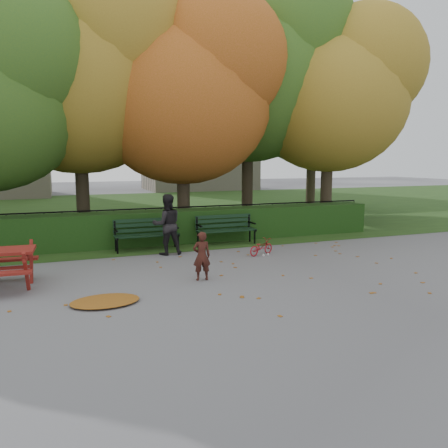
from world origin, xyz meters
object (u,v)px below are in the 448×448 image
object	(u,v)px
bench_right	(225,227)
adult	(167,224)
tree_c	(194,91)
tree_g	(322,99)
tree_d	(260,69)
tree_b	(89,70)
bench_left	(146,232)
child	(202,256)
bicycle	(261,247)
tree_e	(340,91)

from	to	relation	value
bench_right	adult	distance (m)	2.16
tree_c	tree_g	bearing A→B (deg)	26.87
tree_d	tree_g	size ratio (longest dim) A/B	1.12
tree_b	bench_right	size ratio (longest dim) A/B	4.88
bench_left	child	size ratio (longest dim) A/B	1.72
child	bicycle	world-z (taller)	child
tree_g	adult	bearing A→B (deg)	-143.35
tree_d	adult	xyz separation A→B (m)	(-4.77, -4.33, -5.16)
bicycle	child	bearing A→B (deg)	107.10
bicycle	bench_left	bearing A→B (deg)	35.69
tree_b	bicycle	world-z (taller)	tree_b
tree_e	bench_left	xyz separation A→B (m)	(-7.82, -2.07, -4.56)
tree_e	bicycle	xyz separation A→B (m)	(-5.08, -3.85, -4.86)
child	bicycle	xyz separation A→B (m)	(2.26, 1.79, -0.30)
tree_b	tree_c	world-z (taller)	tree_b
tree_d	bench_right	size ratio (longest dim) A/B	5.32
bench_left	adult	world-z (taller)	adult
tree_d	tree_e	size ratio (longest dim) A/B	1.17
tree_g	child	size ratio (longest dim) A/B	8.18
tree_d	bench_right	world-z (taller)	tree_d
bench_left	tree_b	bearing A→B (deg)	110.58
tree_c	tree_d	size ratio (longest dim) A/B	0.84
bench_right	bicycle	bearing A→B (deg)	-79.10
tree_b	bicycle	distance (m)	8.08
tree_g	child	distance (m)	14.14
tree_d	tree_e	world-z (taller)	tree_d
adult	bicycle	size ratio (longest dim) A/B	1.95
tree_d	adult	bearing A→B (deg)	-137.76
bench_left	child	xyz separation A→B (m)	(0.49, -3.57, 0.00)
bench_right	bicycle	distance (m)	1.84
bench_left	tree_g	bearing A→B (deg)	32.17
tree_b	tree_d	distance (m)	6.37
bicycle	tree_e	bearing A→B (deg)	-74.10
tree_d	bench_right	distance (m)	7.07
tree_g	bench_right	xyz separation A→B (m)	(-7.23, -6.06, -4.85)
tree_c	adult	xyz separation A→B (m)	(-1.72, -3.06, -4.01)
tree_g	bench_left	bearing A→B (deg)	-147.83
bench_left	bench_right	distance (m)	2.40
child	bicycle	distance (m)	2.89
tree_e	bench_right	distance (m)	7.38
tree_e	tree_g	world-z (taller)	tree_g
tree_e	bicycle	world-z (taller)	tree_e
bench_right	tree_c	bearing A→B (deg)	96.70
child	tree_c	bearing A→B (deg)	-99.83
tree_c	tree_e	distance (m)	5.70
adult	bench_left	bearing A→B (deg)	-61.93
tree_c	adult	distance (m)	5.33
tree_c	bicycle	size ratio (longest dim) A/B	9.55
bench_left	adult	distance (m)	0.95
tree_b	tree_g	size ratio (longest dim) A/B	1.03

